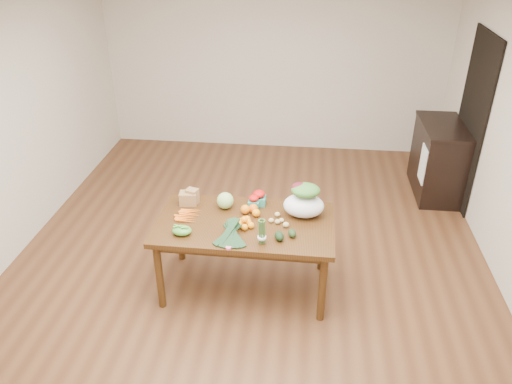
# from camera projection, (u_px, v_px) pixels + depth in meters

# --- Properties ---
(floor) EXTENTS (6.00, 6.00, 0.00)m
(floor) POSITION_uv_depth(u_px,v_px,m) (250.00, 259.00, 5.33)
(floor) COLOR brown
(floor) RESTS_ON ground
(room_walls) EXTENTS (5.02, 6.02, 2.70)m
(room_walls) POSITION_uv_depth(u_px,v_px,m) (249.00, 143.00, 4.67)
(room_walls) COLOR beige
(room_walls) RESTS_ON floor
(dining_table) EXTENTS (1.64, 0.92, 0.75)m
(dining_table) POSITION_uv_depth(u_px,v_px,m) (245.00, 255.00, 4.76)
(dining_table) COLOR #41280F
(dining_table) RESTS_ON floor
(doorway_dark) EXTENTS (0.02, 1.00, 2.10)m
(doorway_dark) POSITION_uv_depth(u_px,v_px,m) (471.00, 122.00, 5.96)
(doorway_dark) COLOR black
(doorway_dark) RESTS_ON floor
(cabinet) EXTENTS (0.52, 1.02, 0.94)m
(cabinet) POSITION_uv_depth(u_px,v_px,m) (438.00, 159.00, 6.39)
(cabinet) COLOR black
(cabinet) RESTS_ON floor
(dish_towel) EXTENTS (0.02, 0.28, 0.45)m
(dish_towel) POSITION_uv_depth(u_px,v_px,m) (423.00, 164.00, 6.09)
(dish_towel) COLOR white
(dish_towel) RESTS_ON cabinet
(paper_bag) EXTENTS (0.22, 0.18, 0.15)m
(paper_bag) POSITION_uv_depth(u_px,v_px,m) (188.00, 197.00, 4.83)
(paper_bag) COLOR #A17248
(paper_bag) RESTS_ON dining_table
(cabbage) EXTENTS (0.16, 0.16, 0.16)m
(cabbage) POSITION_uv_depth(u_px,v_px,m) (225.00, 201.00, 4.76)
(cabbage) COLOR #B6DA7E
(cabbage) RESTS_ON dining_table
(strawberry_basket_a) EXTENTS (0.11, 0.11, 0.10)m
(strawberry_basket_a) POSITION_uv_depth(u_px,v_px,m) (254.00, 202.00, 4.80)
(strawberry_basket_a) COLOR red
(strawberry_basket_a) RESTS_ON dining_table
(strawberry_basket_b) EXTENTS (0.13, 0.13, 0.11)m
(strawberry_basket_b) POSITION_uv_depth(u_px,v_px,m) (259.00, 199.00, 4.83)
(strawberry_basket_b) COLOR red
(strawberry_basket_b) RESTS_ON dining_table
(orange_a) EXTENTS (0.09, 0.09, 0.09)m
(orange_a) POSITION_uv_depth(u_px,v_px,m) (245.00, 209.00, 4.69)
(orange_a) COLOR orange
(orange_a) RESTS_ON dining_table
(orange_b) EXTENTS (0.09, 0.09, 0.09)m
(orange_b) POSITION_uv_depth(u_px,v_px,m) (253.00, 208.00, 4.71)
(orange_b) COLOR orange
(orange_b) RESTS_ON dining_table
(orange_c) EXTENTS (0.08, 0.08, 0.08)m
(orange_c) POSITION_uv_depth(u_px,v_px,m) (256.00, 213.00, 4.64)
(orange_c) COLOR #FFA30F
(orange_c) RESTS_ON dining_table
(mandarin_cluster) EXTENTS (0.18, 0.18, 0.10)m
(mandarin_cluster) POSITION_uv_depth(u_px,v_px,m) (244.00, 221.00, 4.50)
(mandarin_cluster) COLOR #FFAA0F
(mandarin_cluster) RESTS_ON dining_table
(carrots) EXTENTS (0.22, 0.25, 0.03)m
(carrots) POSITION_uv_depth(u_px,v_px,m) (187.00, 215.00, 4.65)
(carrots) COLOR #DF5B12
(carrots) RESTS_ON dining_table
(snap_pea_bag) EXTENTS (0.18, 0.13, 0.08)m
(snap_pea_bag) POSITION_uv_depth(u_px,v_px,m) (182.00, 230.00, 4.38)
(snap_pea_bag) COLOR green
(snap_pea_bag) RESTS_ON dining_table
(kale_bunch) EXTENTS (0.32, 0.40, 0.16)m
(kale_bunch) POSITION_uv_depth(u_px,v_px,m) (230.00, 234.00, 4.26)
(kale_bunch) COLOR black
(kale_bunch) RESTS_ON dining_table
(asparagus_bundle) EXTENTS (0.08, 0.12, 0.26)m
(asparagus_bundle) POSITION_uv_depth(u_px,v_px,m) (262.00, 231.00, 4.22)
(asparagus_bundle) COLOR #457A38
(asparagus_bundle) RESTS_ON dining_table
(potato_a) EXTENTS (0.05, 0.04, 0.04)m
(potato_a) POSITION_uv_depth(u_px,v_px,m) (271.00, 220.00, 4.56)
(potato_a) COLOR #D6C87B
(potato_a) RESTS_ON dining_table
(potato_b) EXTENTS (0.05, 0.05, 0.04)m
(potato_b) POSITION_uv_depth(u_px,v_px,m) (278.00, 222.00, 4.54)
(potato_b) COLOR tan
(potato_b) RESTS_ON dining_table
(potato_c) EXTENTS (0.05, 0.04, 0.04)m
(potato_c) POSITION_uv_depth(u_px,v_px,m) (282.00, 220.00, 4.57)
(potato_c) COLOR #CBBA75
(potato_c) RESTS_ON dining_table
(potato_d) EXTENTS (0.05, 0.05, 0.04)m
(potato_d) POSITION_uv_depth(u_px,v_px,m) (277.00, 214.00, 4.65)
(potato_d) COLOR #D0C378
(potato_d) RESTS_ON dining_table
(potato_e) EXTENTS (0.06, 0.05, 0.05)m
(potato_e) POSITION_uv_depth(u_px,v_px,m) (286.00, 225.00, 4.49)
(potato_e) COLOR tan
(potato_e) RESTS_ON dining_table
(avocado_a) EXTENTS (0.11, 0.13, 0.08)m
(avocado_a) POSITION_uv_depth(u_px,v_px,m) (279.00, 236.00, 4.31)
(avocado_a) COLOR black
(avocado_a) RESTS_ON dining_table
(avocado_b) EXTENTS (0.09, 0.12, 0.07)m
(avocado_b) POSITION_uv_depth(u_px,v_px,m) (292.00, 233.00, 4.36)
(avocado_b) COLOR black
(avocado_b) RESTS_ON dining_table
(salad_bag) EXTENTS (0.38, 0.29, 0.30)m
(salad_bag) POSITION_uv_depth(u_px,v_px,m) (304.00, 202.00, 4.61)
(salad_bag) COLOR white
(salad_bag) RESTS_ON dining_table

